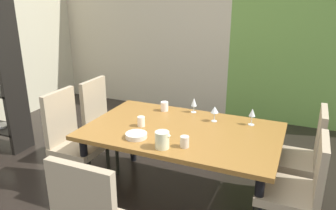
{
  "coord_description": "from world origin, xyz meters",
  "views": [
    {
      "loc": [
        1.35,
        -2.42,
        1.9
      ],
      "look_at": [
        0.15,
        0.37,
        0.85
      ],
      "focal_mm": 35.0,
      "sensor_mm": 36.0,
      "label": 1
    }
  ],
  "objects": [
    {
      "name": "ground_plane",
      "position": [
        0.0,
        0.0,
        -0.01
      ],
      "size": [
        5.73,
        5.24,
        0.02
      ],
      "primitive_type": "cube",
      "color": "black"
    },
    {
      "name": "back_panel_interior",
      "position": [
        -1.32,
        2.57,
        1.27
      ],
      "size": [
        3.1,
        0.1,
        2.54
      ],
      "primitive_type": "cube",
      "color": "beige",
      "rests_on": "ground_plane"
    },
    {
      "name": "garden_window_panel",
      "position": [
        1.55,
        2.57,
        1.27
      ],
      "size": [
        2.63,
        0.1,
        2.54
      ],
      "primitive_type": "cube",
      "color": "#71A046",
      "rests_on": "ground_plane"
    },
    {
      "name": "dining_table",
      "position": [
        0.38,
        0.17,
        0.64
      ],
      "size": [
        1.76,
        1.09,
        0.71
      ],
      "color": "olive",
      "rests_on": "ground_plane"
    },
    {
      "name": "chair_right_near",
      "position": [
        1.42,
        -0.11,
        0.53
      ],
      "size": [
        0.44,
        0.44,
        0.94
      ],
      "rotation": [
        0.0,
        0.0,
        1.57
      ],
      "color": "tan",
      "rests_on": "ground_plane"
    },
    {
      "name": "chair_right_far",
      "position": [
        1.42,
        0.44,
        0.54
      ],
      "size": [
        0.44,
        0.44,
        0.97
      ],
      "rotation": [
        0.0,
        0.0,
        1.57
      ],
      "color": "tan",
      "rests_on": "ground_plane"
    },
    {
      "name": "chair_left_far",
      "position": [
        -0.67,
        0.44,
        0.55
      ],
      "size": [
        0.45,
        0.44,
        0.99
      ],
      "rotation": [
        0.0,
        0.0,
        -1.57
      ],
      "color": "tan",
      "rests_on": "ground_plane"
    },
    {
      "name": "chair_left_near",
      "position": [
        -0.67,
        -0.11,
        0.56
      ],
      "size": [
        0.45,
        0.44,
        1.01
      ],
      "rotation": [
        0.0,
        0.0,
        -1.57
      ],
      "color": "tan",
      "rests_on": "ground_plane"
    },
    {
      "name": "wine_glass_near_shelf",
      "position": [
        0.94,
        0.52,
        0.83
      ],
      "size": [
        0.06,
        0.06,
        0.16
      ],
      "color": "silver",
      "rests_on": "dining_table"
    },
    {
      "name": "wine_glass_near_window",
      "position": [
        0.33,
        0.63,
        0.82
      ],
      "size": [
        0.06,
        0.06,
        0.16
      ],
      "color": "silver",
      "rests_on": "dining_table"
    },
    {
      "name": "wine_glass_right",
      "position": [
        0.59,
        0.47,
        0.83
      ],
      "size": [
        0.08,
        0.08,
        0.15
      ],
      "color": "silver",
      "rests_on": "dining_table"
    },
    {
      "name": "serving_bowl_left",
      "position": [
        0.08,
        -0.16,
        0.73
      ],
      "size": [
        0.19,
        0.19,
        0.04
      ],
      "primitive_type": "cylinder",
      "color": "silver",
      "rests_on": "dining_table"
    },
    {
      "name": "cup_south",
      "position": [
        0.53,
        -0.17,
        0.76
      ],
      "size": [
        0.07,
        0.07,
        0.09
      ],
      "primitive_type": "cylinder",
      "color": "beige",
      "rests_on": "dining_table"
    },
    {
      "name": "cup_east",
      "position": [
        0.0,
        0.08,
        0.76
      ],
      "size": [
        0.07,
        0.07,
        0.09
      ],
      "primitive_type": "cylinder",
      "color": "white",
      "rests_on": "dining_table"
    },
    {
      "name": "cup_north",
      "position": [
        0.03,
        0.55,
        0.76
      ],
      "size": [
        0.08,
        0.08,
        0.1
      ],
      "primitive_type": "cylinder",
      "color": "white",
      "rests_on": "dining_table"
    },
    {
      "name": "pitcher_front",
      "position": [
        0.37,
        -0.25,
        0.78
      ],
      "size": [
        0.13,
        0.12,
        0.14
      ],
      "color": "beige",
      "rests_on": "dining_table"
    }
  ]
}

